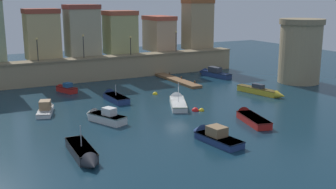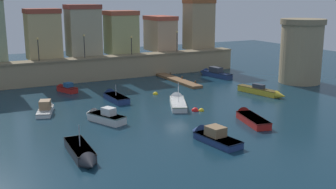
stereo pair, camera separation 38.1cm
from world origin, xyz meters
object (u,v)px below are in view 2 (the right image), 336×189
(moored_boat_7, at_px, (177,101))
(quay_lamp_2, at_px, (131,42))
(fortress_tower, at_px, (301,51))
(quay_lamp_3, at_px, (177,38))
(moored_boat_4, at_px, (249,117))
(moored_boat_1, at_px, (210,136))
(moored_boat_3, at_px, (46,108))
(mooring_buoy_2, at_px, (201,111))
(mooring_buoy_0, at_px, (155,94))
(quay_lamp_0, at_px, (38,45))
(moored_boat_0, at_px, (262,91))
(quay_lamp_1, at_px, (84,42))
(moored_boat_5, at_px, (102,116))
(moored_boat_2, at_px, (214,73))
(moored_boat_8, at_px, (82,154))
(moored_boat_6, at_px, (65,88))
(moored_boat_9, at_px, (113,97))
(mooring_buoy_1, at_px, (195,111))

(moored_boat_7, bearing_deg, quay_lamp_2, 18.34)
(fortress_tower, height_order, quay_lamp_2, fortress_tower)
(quay_lamp_3, xyz_separation_m, moored_boat_4, (-7.31, -28.76, -5.44))
(moored_boat_1, bearing_deg, moored_boat_3, 25.80)
(moored_boat_4, relative_size, mooring_buoy_2, 10.48)
(quay_lamp_3, relative_size, mooring_buoy_0, 5.09)
(quay_lamp_0, bearing_deg, moored_boat_0, -39.29)
(quay_lamp_1, xyz_separation_m, moored_boat_5, (-4.85, -21.84, -5.35))
(moored_boat_4, bearing_deg, moored_boat_2, -11.82)
(quay_lamp_2, relative_size, mooring_buoy_0, 4.38)
(quay_lamp_2, distance_m, quay_lamp_3, 8.29)
(quay_lamp_3, height_order, moored_boat_0, quay_lamp_3)
(quay_lamp_0, distance_m, moored_boat_8, 31.62)
(quay_lamp_2, height_order, moored_boat_4, quay_lamp_2)
(quay_lamp_0, xyz_separation_m, moored_boat_6, (2.05, -6.21, -5.31))
(quay_lamp_3, distance_m, moored_boat_0, 20.81)
(moored_boat_9, bearing_deg, moored_boat_2, -72.03)
(moored_boat_6, distance_m, moored_boat_9, 8.42)
(mooring_buoy_0, bearing_deg, moored_boat_3, -172.24)
(fortress_tower, relative_size, quay_lamp_2, 3.19)
(moored_boat_1, relative_size, mooring_buoy_0, 9.05)
(moored_boat_8, bearing_deg, quay_lamp_2, 153.40)
(moored_boat_0, bearing_deg, moored_boat_2, 160.54)
(quay_lamp_3, bearing_deg, quay_lamp_2, 180.00)
(quay_lamp_0, bearing_deg, moored_boat_5, -84.96)
(moored_boat_5, relative_size, mooring_buoy_2, 8.79)
(moored_boat_3, distance_m, moored_boat_5, 7.79)
(quay_lamp_1, height_order, moored_boat_1, quay_lamp_1)
(quay_lamp_0, relative_size, quay_lamp_1, 0.96)
(quay_lamp_0, relative_size, moored_boat_5, 0.61)
(moored_boat_4, height_order, mooring_buoy_1, moored_boat_4)
(quay_lamp_0, xyz_separation_m, moored_boat_7, (12.21, -19.29, -5.43))
(quay_lamp_0, bearing_deg, moored_boat_6, -71.72)
(quay_lamp_0, xyz_separation_m, moored_boat_8, (-2.85, -31.03, -5.35))
(quay_lamp_2, bearing_deg, quay_lamp_1, -180.00)
(moored_boat_2, xyz_separation_m, moored_boat_6, (-24.10, -0.08, -0.09))
(moored_boat_3, bearing_deg, quay_lamp_3, -40.00)
(fortress_tower, xyz_separation_m, moored_boat_2, (-8.59, 10.13, -4.22))
(quay_lamp_2, height_order, moored_boat_1, quay_lamp_2)
(quay_lamp_1, xyz_separation_m, moored_boat_4, (8.66, -28.76, -5.49))
(quay_lamp_1, distance_m, mooring_buoy_1, 24.31)
(quay_lamp_0, relative_size, moored_boat_1, 0.55)
(moored_boat_1, bearing_deg, moored_boat_7, -23.59)
(quay_lamp_1, bearing_deg, moored_boat_5, -102.51)
(moored_boat_8, bearing_deg, fortress_tower, 114.01)
(fortress_tower, height_order, moored_boat_6, fortress_tower)
(moored_boat_3, xyz_separation_m, mooring_buoy_2, (15.55, -7.83, -0.42))
(fortress_tower, xyz_separation_m, moored_boat_6, (-32.69, 10.04, -4.31))
(quay_lamp_3, xyz_separation_m, moored_boat_0, (1.75, -20.04, -5.36))
(moored_boat_7, relative_size, moored_boat_9, 1.22)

